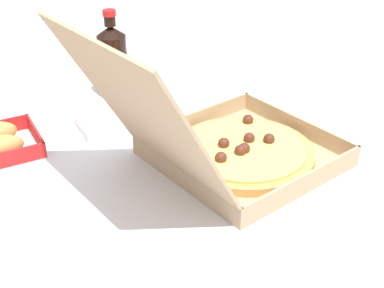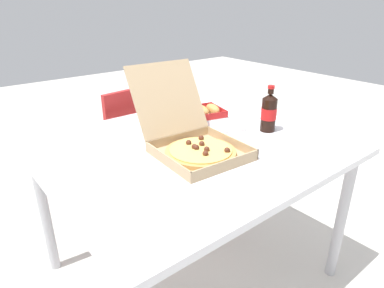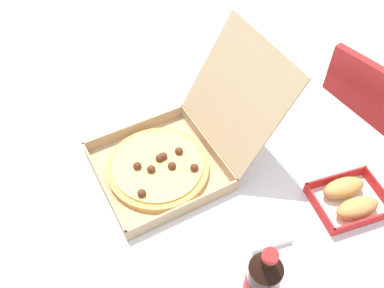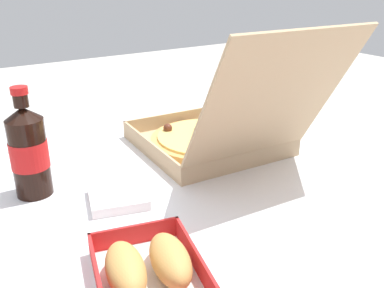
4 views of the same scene
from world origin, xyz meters
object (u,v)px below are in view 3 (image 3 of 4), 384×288
Objects in this scene: cola_bottle at (262,282)px; pizza_box_open at (172,155)px; bread_side_box at (350,199)px; napkin_pile at (264,228)px; chair at (370,128)px.

pizza_box_open is at bearing 176.06° from cola_bottle.
napkin_pile is at bearing -103.61° from bread_side_box.
napkin_pile is (-0.13, 0.12, -0.08)m from cola_bottle.
cola_bottle reaches higher than bread_side_box.
cola_bottle is at bearing -43.56° from napkin_pile.
napkin_pile is (0.22, -0.76, 0.25)m from chair.
bread_side_box is at bearing 76.39° from napkin_pile.
pizza_box_open reaches higher than bread_side_box.
bread_side_box is (0.37, 0.33, -0.02)m from pizza_box_open.
chair is at bearing 84.18° from pizza_box_open.
cola_bottle is (0.44, -0.03, 0.05)m from pizza_box_open.
chair is 0.83m from napkin_pile.
cola_bottle is at bearing -3.94° from pizza_box_open.
bread_side_box is 0.38m from cola_bottle.
chair is 7.55× the size of napkin_pile.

